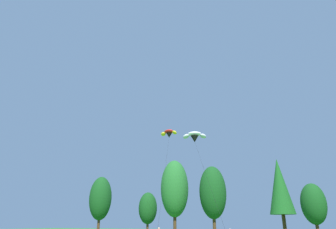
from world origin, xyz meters
name	(u,v)px	position (x,y,z in m)	size (l,w,h in m)	color
treeline_tree_a	(100,198)	(-39.42, 56.69, 7.82)	(5.29, 5.29, 12.91)	#472D19
treeline_tree_b	(148,208)	(-28.06, 60.02, 5.43)	(4.22, 4.22, 8.98)	#472D19
treeline_tree_c	(175,188)	(-19.84, 57.39, 9.25)	(5.92, 5.92, 15.27)	#472D19
treeline_tree_d	(213,192)	(-11.22, 57.33, 8.03)	(5.38, 5.38, 13.26)	#472D19
treeline_tree_e	(280,186)	(1.37, 60.21, 8.88)	(4.72, 4.72, 14.17)	#472D19
treeline_tree_f	(314,204)	(6.99, 56.03, 5.21)	(4.12, 4.12, 8.60)	#472D19
parafoil_kite_high_red_yellow	(169,133)	(-12.25, 40.03, 16.02)	(7.40, 14.53, 15.56)	red
parafoil_kite_mid_white	(195,137)	(-6.82, 37.82, 14.23)	(11.05, 18.37, 13.45)	white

